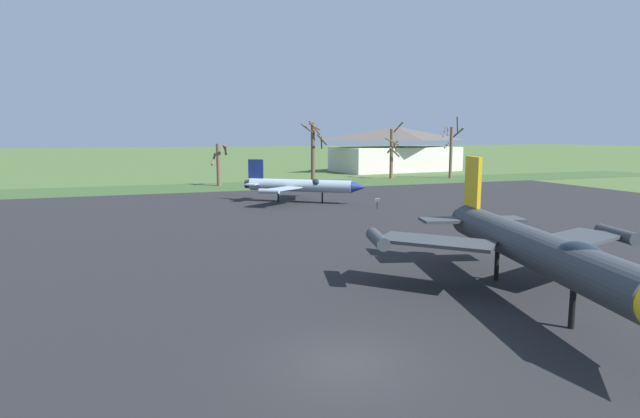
# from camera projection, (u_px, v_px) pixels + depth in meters

# --- Properties ---
(ground_plane) EXTENTS (600.00, 600.00, 0.00)m
(ground_plane) POSITION_uv_depth(u_px,v_px,m) (345.00, 364.00, 16.25)
(ground_plane) COLOR #425B2D
(asphalt_apron) EXTENTS (105.37, 63.71, 0.05)m
(asphalt_apron) POSITION_uv_depth(u_px,v_px,m) (235.00, 244.00, 34.06)
(asphalt_apron) COLOR black
(asphalt_apron) RESTS_ON ground
(grass_verge_strip) EXTENTS (165.37, 12.00, 0.06)m
(grass_verge_strip) POSITION_uv_depth(u_px,v_px,m) (184.00, 188.00, 69.34)
(grass_verge_strip) COLOR #344E27
(grass_verge_strip) RESTS_ON ground
(jet_fighter_front_right) EXTENTS (12.96, 17.61, 6.00)m
(jet_fighter_front_right) POSITION_uv_depth(u_px,v_px,m) (535.00, 248.00, 21.68)
(jet_fighter_front_right) COLOR #33383D
(jet_fighter_front_right) RESTS_ON ground
(jet_fighter_rear_center) EXTENTS (11.75, 10.54, 4.54)m
(jet_fighter_rear_center) POSITION_uv_depth(u_px,v_px,m) (301.00, 185.00, 54.41)
(jet_fighter_rear_center) COLOR #8EA3B2
(jet_fighter_rear_center) RESTS_ON ground
(info_placard_rear_center) EXTENTS (0.51, 0.34, 1.05)m
(info_placard_rear_center) POSITION_uv_depth(u_px,v_px,m) (377.00, 202.00, 50.15)
(info_placard_rear_center) COLOR black
(info_placard_rear_center) RESTS_ON ground
(bare_tree_center) EXTENTS (2.55, 2.51, 5.93)m
(bare_tree_center) POSITION_uv_depth(u_px,v_px,m) (219.00, 163.00, 72.01)
(bare_tree_center) COLOR brown
(bare_tree_center) RESTS_ON ground
(bare_tree_right_of_center) EXTENTS (4.03, 3.12, 9.27)m
(bare_tree_right_of_center) POSITION_uv_depth(u_px,v_px,m) (314.00, 149.00, 78.43)
(bare_tree_right_of_center) COLOR brown
(bare_tree_right_of_center) RESTS_ON ground
(bare_tree_far_right) EXTENTS (3.33, 3.33, 9.31)m
(bare_tree_far_right) POSITION_uv_depth(u_px,v_px,m) (392.00, 152.00, 84.06)
(bare_tree_far_right) COLOR brown
(bare_tree_far_right) RESTS_ON ground
(bare_tree_backdrop_extra) EXTENTS (3.55, 3.16, 10.14)m
(bare_tree_backdrop_extra) POSITION_uv_depth(u_px,v_px,m) (451.00, 148.00, 84.20)
(bare_tree_backdrop_extra) COLOR brown
(bare_tree_backdrop_extra) RESTS_ON ground
(visitor_building) EXTENTS (26.34, 15.49, 8.77)m
(visitor_building) POSITION_uv_depth(u_px,v_px,m) (395.00, 149.00, 102.44)
(visitor_building) COLOR beige
(visitor_building) RESTS_ON ground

